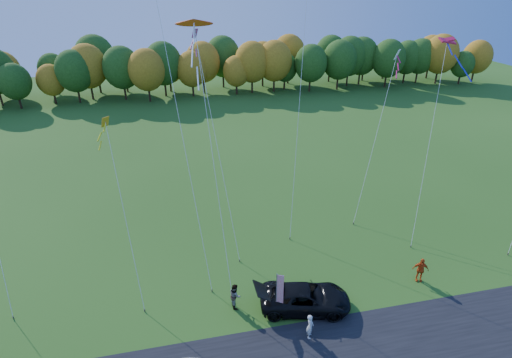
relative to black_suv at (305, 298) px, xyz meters
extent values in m
plane|color=#275215|center=(-2.05, -0.18, -0.83)|extent=(160.00, 160.00, 0.00)
imported|color=black|center=(0.00, 0.00, 0.00)|extent=(6.42, 4.01, 1.66)
imported|color=silver|center=(-0.50, -2.38, 0.03)|extent=(0.60, 0.73, 1.72)
imported|color=gray|center=(-4.50, 1.14, 0.08)|extent=(0.76, 0.94, 1.82)
imported|color=#C94512|center=(8.97, 0.79, 0.14)|extent=(1.22, 0.85, 1.93)
cylinder|color=#999999|center=(-2.10, -0.40, 0.95)|extent=(0.06, 0.06, 3.56)
cube|color=red|center=(-1.90, -0.49, 1.31)|extent=(0.42, 0.21, 2.67)
cube|color=navy|center=(-1.90, -0.46, 2.30)|extent=(0.42, 0.20, 0.69)
cylinder|color=#4C3F33|center=(-5.88, 2.82, -0.73)|extent=(0.08, 0.08, 0.20)
cylinder|color=#4C3F33|center=(1.30, 7.72, -0.73)|extent=(0.08, 0.08, 0.20)
cylinder|color=#4C3F33|center=(-4.63, 1.32, -0.73)|extent=(0.08, 0.08, 0.20)
cone|color=#E4420E|center=(-5.40, 10.08, 16.31)|extent=(2.64, 2.02, 2.89)
cylinder|color=#4C3F33|center=(10.65, 4.50, -0.73)|extent=(0.08, 0.08, 0.20)
cube|color=red|center=(15.76, 12.00, 14.20)|extent=(3.55, 1.23, 1.33)
cylinder|color=#4C3F33|center=(-10.45, 1.91, -0.73)|extent=(0.08, 0.08, 0.20)
cube|color=orange|center=(-11.94, 8.81, 10.14)|extent=(1.22, 1.22, 1.45)
cylinder|color=#4C3F33|center=(-18.74, 3.09, -0.73)|extent=(0.08, 0.08, 0.20)
cylinder|color=#4C3F33|center=(7.53, 8.70, -0.73)|extent=(0.08, 0.08, 0.20)
cube|color=white|center=(12.36, 13.75, 12.93)|extent=(1.45, 1.45, 1.73)
cylinder|color=#4C3F33|center=(-3.38, 5.70, -0.73)|extent=(0.08, 0.08, 0.20)
cube|color=#CB4382|center=(-5.17, 12.90, 15.23)|extent=(1.10, 1.10, 1.30)
cylinder|color=#4C3F33|center=(17.65, 1.92, -0.73)|extent=(0.08, 0.08, 0.20)
camera|label=1|loc=(-7.47, -18.83, 18.87)|focal=28.00mm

